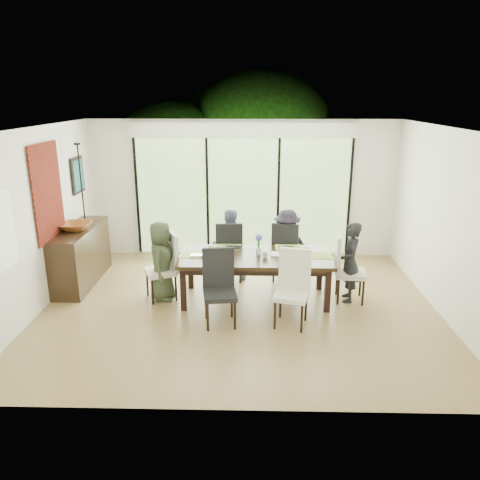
{
  "coord_description": "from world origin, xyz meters",
  "views": [
    {
      "loc": [
        0.17,
        -6.61,
        3.14
      ],
      "look_at": [
        0.0,
        0.25,
        1.0
      ],
      "focal_mm": 35.0,
      "sensor_mm": 36.0,
      "label": 1
    }
  ],
  "objects_px": {
    "chair_left_end": "(160,266)",
    "cup_a": "(211,249)",
    "chair_near_left": "(220,289)",
    "sideboard": "(81,256)",
    "chair_near_right": "(291,289)",
    "laptop": "(200,256)",
    "chair_right_end": "(351,268)",
    "person_right_end": "(350,262)",
    "cup_c": "(306,251)",
    "table_top": "(255,257)",
    "person_far_right": "(287,246)",
    "chair_far_left": "(229,250)",
    "cup_b": "(265,255)",
    "person_far_left": "(229,245)",
    "person_left_end": "(161,261)",
    "vase": "(259,251)",
    "bowl": "(76,226)",
    "chair_far_right": "(286,250)"
  },
  "relations": [
    {
      "from": "chair_left_end",
      "to": "cup_a",
      "type": "distance_m",
      "value": 0.85
    },
    {
      "from": "chair_near_left",
      "to": "sideboard",
      "type": "distance_m",
      "value": 2.92
    },
    {
      "from": "chair_near_right",
      "to": "laptop",
      "type": "relative_size",
      "value": 3.33
    },
    {
      "from": "chair_right_end",
      "to": "person_right_end",
      "type": "xyz_separation_m",
      "value": [
        -0.02,
        0.0,
        0.09
      ]
    },
    {
      "from": "cup_c",
      "to": "chair_right_end",
      "type": "bearing_deg",
      "value": -8.13
    },
    {
      "from": "chair_near_right",
      "to": "cup_c",
      "type": "height_order",
      "value": "chair_near_right"
    },
    {
      "from": "table_top",
      "to": "person_far_right",
      "type": "distance_m",
      "value": 1.0
    },
    {
      "from": "table_top",
      "to": "chair_far_left",
      "type": "bearing_deg",
      "value": 117.9
    },
    {
      "from": "cup_b",
      "to": "cup_c",
      "type": "height_order",
      "value": "cup_c"
    },
    {
      "from": "cup_a",
      "to": "sideboard",
      "type": "xyz_separation_m",
      "value": [
        -2.3,
        0.49,
        -0.3
      ]
    },
    {
      "from": "person_right_end",
      "to": "cup_a",
      "type": "xyz_separation_m",
      "value": [
        -2.18,
        0.15,
        0.15
      ]
    },
    {
      "from": "chair_near_right",
      "to": "person_far_left",
      "type": "bearing_deg",
      "value": 134.1
    },
    {
      "from": "person_left_end",
      "to": "person_right_end",
      "type": "bearing_deg",
      "value": -84.02
    },
    {
      "from": "chair_near_left",
      "to": "chair_near_right",
      "type": "height_order",
      "value": "same"
    },
    {
      "from": "chair_near_left",
      "to": "person_far_right",
      "type": "height_order",
      "value": "person_far_right"
    },
    {
      "from": "cup_a",
      "to": "chair_near_left",
      "type": "bearing_deg",
      "value": -78.91
    },
    {
      "from": "cup_b",
      "to": "vase",
      "type": "bearing_deg",
      "value": 123.69
    },
    {
      "from": "chair_far_left",
      "to": "person_right_end",
      "type": "distance_m",
      "value": 2.11
    },
    {
      "from": "chair_right_end",
      "to": "bowl",
      "type": "distance_m",
      "value": 4.56
    },
    {
      "from": "chair_far_left",
      "to": "cup_c",
      "type": "height_order",
      "value": "chair_far_left"
    },
    {
      "from": "person_right_end",
      "to": "cup_a",
      "type": "bearing_deg",
      "value": -89.04
    },
    {
      "from": "chair_right_end",
      "to": "chair_far_right",
      "type": "height_order",
      "value": "same"
    },
    {
      "from": "laptop",
      "to": "sideboard",
      "type": "relative_size",
      "value": 0.19
    },
    {
      "from": "vase",
      "to": "cup_c",
      "type": "xyz_separation_m",
      "value": [
        0.75,
        0.05,
        -0.01
      ]
    },
    {
      "from": "chair_near_right",
      "to": "vase",
      "type": "xyz_separation_m",
      "value": [
        -0.45,
        0.92,
        0.26
      ]
    },
    {
      "from": "table_top",
      "to": "chair_left_end",
      "type": "distance_m",
      "value": 1.51
    },
    {
      "from": "chair_left_end",
      "to": "person_left_end",
      "type": "distance_m",
      "value": 0.1
    },
    {
      "from": "person_left_end",
      "to": "cup_c",
      "type": "distance_m",
      "value": 2.29
    },
    {
      "from": "laptop",
      "to": "person_far_right",
      "type": "bearing_deg",
      "value": 29.51
    },
    {
      "from": "bowl",
      "to": "cup_b",
      "type": "bearing_deg",
      "value": -11.55
    },
    {
      "from": "cup_a",
      "to": "cup_b",
      "type": "bearing_deg",
      "value": -16.39
    },
    {
      "from": "chair_near_right",
      "to": "bowl",
      "type": "bearing_deg",
      "value": 172.91
    },
    {
      "from": "chair_right_end",
      "to": "chair_near_right",
      "type": "distance_m",
      "value": 1.33
    },
    {
      "from": "chair_near_right",
      "to": "sideboard",
      "type": "relative_size",
      "value": 0.63
    },
    {
      "from": "person_far_right",
      "to": "cup_c",
      "type": "distance_m",
      "value": 0.79
    },
    {
      "from": "chair_far_right",
      "to": "person_far_right",
      "type": "relative_size",
      "value": 0.85
    },
    {
      "from": "chair_far_left",
      "to": "person_left_end",
      "type": "height_order",
      "value": "person_left_end"
    },
    {
      "from": "table_top",
      "to": "person_far_right",
      "type": "xyz_separation_m",
      "value": [
        0.55,
        0.83,
        -0.07
      ]
    },
    {
      "from": "chair_far_right",
      "to": "person_left_end",
      "type": "distance_m",
      "value": 2.2
    },
    {
      "from": "chair_near_right",
      "to": "person_far_left",
      "type": "distance_m",
      "value": 1.95
    },
    {
      "from": "person_right_end",
      "to": "bowl",
      "type": "distance_m",
      "value": 4.53
    },
    {
      "from": "chair_far_left",
      "to": "chair_near_right",
      "type": "relative_size",
      "value": 1.0
    },
    {
      "from": "chair_left_end",
      "to": "person_far_left",
      "type": "bearing_deg",
      "value": 104.05
    },
    {
      "from": "cup_b",
      "to": "sideboard",
      "type": "xyz_separation_m",
      "value": [
        -3.15,
        0.74,
        -0.3
      ]
    },
    {
      "from": "person_far_left",
      "to": "vase",
      "type": "height_order",
      "value": "person_far_left"
    },
    {
      "from": "laptop",
      "to": "bowl",
      "type": "xyz_separation_m",
      "value": [
        -2.15,
        0.64,
        0.28
      ]
    },
    {
      "from": "laptop",
      "to": "cup_c",
      "type": "xyz_separation_m",
      "value": [
        1.65,
        0.2,
        0.03
      ]
    },
    {
      "from": "chair_far_left",
      "to": "person_right_end",
      "type": "relative_size",
      "value": 0.85
    },
    {
      "from": "table_top",
      "to": "cup_a",
      "type": "relative_size",
      "value": 19.35
    },
    {
      "from": "chair_left_end",
      "to": "chair_far_left",
      "type": "distance_m",
      "value": 1.35
    }
  ]
}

